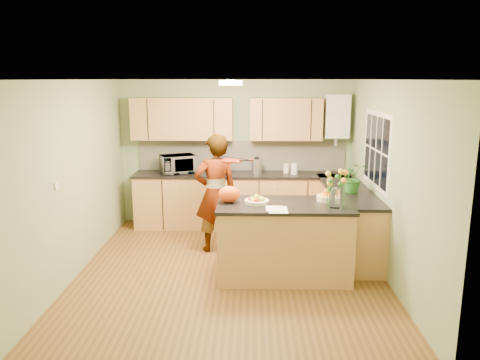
{
  "coord_description": "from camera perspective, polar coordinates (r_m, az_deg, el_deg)",
  "views": [
    {
      "loc": [
        0.27,
        -5.82,
        2.51
      ],
      "look_at": [
        0.12,
        0.5,
        1.14
      ],
      "focal_mm": 35.0,
      "sensor_mm": 36.0,
      "label": 1
    }
  ],
  "objects": [
    {
      "name": "flower_vase",
      "position": [
        5.74,
        11.63,
        0.03
      ],
      "size": [
        0.29,
        0.29,
        0.53
      ],
      "rotation": [
        0.0,
        0.0,
        0.22
      ],
      "color": "silver",
      "rests_on": "peninsula_island"
    },
    {
      "name": "wall_left",
      "position": [
        6.38,
        -19.49,
        0.13
      ],
      "size": [
        0.02,
        4.5,
        2.5
      ],
      "primitive_type": "cube",
      "color": "#8DA475",
      "rests_on": "floor"
    },
    {
      "name": "wall_front",
      "position": [
        3.8,
        -2.77,
        -7.15
      ],
      "size": [
        4.0,
        0.02,
        2.5
      ],
      "primitive_type": "cube",
      "color": "#8DA475",
      "rests_on": "floor"
    },
    {
      "name": "right_counter",
      "position": [
        7.12,
        12.96,
        -4.72
      ],
      "size": [
        0.62,
        2.24,
        0.94
      ],
      "color": "tan",
      "rests_on": "floor"
    },
    {
      "name": "jar_white",
      "position": [
        7.9,
        6.64,
        1.36
      ],
      "size": [
        0.15,
        0.15,
        0.18
      ],
      "primitive_type": "cylinder",
      "rotation": [
        0.0,
        0.0,
        -0.3
      ],
      "color": "white",
      "rests_on": "back_counter"
    },
    {
      "name": "peninsula_island",
      "position": [
        6.06,
        5.35,
        -7.31
      ],
      "size": [
        1.7,
        0.87,
        0.97
      ],
      "color": "tan",
      "rests_on": "floor"
    },
    {
      "name": "kettle",
      "position": [
        7.93,
        2.05,
        1.81
      ],
      "size": [
        0.18,
        0.18,
        0.33
      ],
      "rotation": [
        0.0,
        0.0,
        0.08
      ],
      "color": "silver",
      "rests_on": "back_counter"
    },
    {
      "name": "potted_plant",
      "position": [
        6.74,
        13.61,
        0.28
      ],
      "size": [
        0.4,
        0.35,
        0.43
      ],
      "primitive_type": "imported",
      "rotation": [
        0.0,
        0.0,
        0.06
      ],
      "color": "#2C7025",
      "rests_on": "right_counter"
    },
    {
      "name": "ceiling",
      "position": [
        5.83,
        -1.29,
        12.13
      ],
      "size": [
        4.0,
        4.5,
        0.02
      ],
      "primitive_type": "cube",
      "color": "white",
      "rests_on": "wall_back"
    },
    {
      "name": "upper_cabinets",
      "position": [
        7.94,
        -1.85,
        7.46
      ],
      "size": [
        3.2,
        0.34,
        0.7
      ],
      "color": "tan",
      "rests_on": "wall_back"
    },
    {
      "name": "fruit_dish",
      "position": [
        5.89,
        2.06,
        -2.45
      ],
      "size": [
        0.31,
        0.31,
        0.11
      ],
      "color": "#F6EEC5",
      "rests_on": "peninsula_island"
    },
    {
      "name": "blue_box",
      "position": [
        7.95,
        -2.36,
        1.74
      ],
      "size": [
        0.35,
        0.29,
        0.25
      ],
      "primitive_type": "cube",
      "rotation": [
        0.0,
        0.0,
        0.21
      ],
      "color": "navy",
      "rests_on": "back_counter"
    },
    {
      "name": "splashback",
      "position": [
        8.17,
        0.18,
        3.01
      ],
      "size": [
        3.6,
        0.02,
        0.52
      ],
      "primitive_type": "cube",
      "color": "beige",
      "rests_on": "back_counter"
    },
    {
      "name": "papers",
      "position": [
        5.62,
        4.64,
        -3.61
      ],
      "size": [
        0.23,
        0.31,
        0.01
      ],
      "primitive_type": "cube",
      "color": "white",
      "rests_on": "peninsula_island"
    },
    {
      "name": "orange_bowl",
      "position": [
        6.11,
        10.52,
        -1.94
      ],
      "size": [
        0.25,
        0.25,
        0.15
      ],
      "color": "#F6EEC5",
      "rests_on": "peninsula_island"
    },
    {
      "name": "floor",
      "position": [
        6.35,
        -1.18,
        -11.06
      ],
      "size": [
        4.5,
        4.5,
        0.0
      ],
      "primitive_type": "plane",
      "color": "brown",
      "rests_on": "ground"
    },
    {
      "name": "jar_cream",
      "position": [
        7.98,
        5.67,
        1.41
      ],
      "size": [
        0.12,
        0.12,
        0.16
      ],
      "primitive_type": "cylinder",
      "rotation": [
        0.0,
        0.0,
        -0.16
      ],
      "color": "#F6EEC5",
      "rests_on": "back_counter"
    },
    {
      "name": "violinist",
      "position": [
        6.85,
        -2.98,
        -1.63
      ],
      "size": [
        0.74,
        0.62,
        1.74
      ],
      "primitive_type": "imported",
      "rotation": [
        0.0,
        0.0,
        3.51
      ],
      "color": "#ECA890",
      "rests_on": "floor"
    },
    {
      "name": "violin",
      "position": [
        6.51,
        -1.42,
        2.36
      ],
      "size": [
        0.57,
        0.49,
        0.14
      ],
      "primitive_type": null,
      "rotation": [
        0.17,
        0.0,
        -0.61
      ],
      "color": "#581B05",
      "rests_on": "violinist"
    },
    {
      "name": "wall_back",
      "position": [
        8.18,
        -0.52,
        3.37
      ],
      "size": [
        4.0,
        0.02,
        2.5
      ],
      "primitive_type": "cube",
      "color": "#8DA475",
      "rests_on": "floor"
    },
    {
      "name": "orange_bag",
      "position": [
        5.93,
        -1.33,
        -1.74
      ],
      "size": [
        0.33,
        0.3,
        0.21
      ],
      "primitive_type": "ellipsoid",
      "rotation": [
        0.0,
        0.0,
        0.25
      ],
      "color": "#FF5015",
      "rests_on": "peninsula_island"
    },
    {
      "name": "wall_right",
      "position": [
        6.2,
        17.55,
        -0.06
      ],
      "size": [
        0.02,
        4.5,
        2.5
      ],
      "primitive_type": "cube",
      "color": "#8DA475",
      "rests_on": "floor"
    },
    {
      "name": "window_right",
      "position": [
        6.72,
        16.27,
        3.53
      ],
      "size": [
        0.01,
        1.3,
        1.05
      ],
      "color": "white",
      "rests_on": "wall_right"
    },
    {
      "name": "back_counter",
      "position": [
        8.04,
        0.14,
        -2.46
      ],
      "size": [
        3.64,
        0.62,
        0.94
      ],
      "color": "tan",
      "rests_on": "floor"
    },
    {
      "name": "microwave",
      "position": [
        8.0,
        -7.58,
        1.94
      ],
      "size": [
        0.67,
        0.58,
        0.31
      ],
      "primitive_type": "imported",
      "rotation": [
        0.0,
        0.0,
        0.42
      ],
      "color": "white",
      "rests_on": "back_counter"
    },
    {
      "name": "light_switch",
      "position": [
        5.82,
        -21.45,
        -0.63
      ],
      "size": [
        0.02,
        0.09,
        0.09
      ],
      "primitive_type": "cube",
      "color": "white",
      "rests_on": "wall_left"
    },
    {
      "name": "ceiling_lamp",
      "position": [
        6.13,
        -1.15,
        11.78
      ],
      "size": [
        0.3,
        0.3,
        0.07
      ],
      "color": "#FFEABF",
      "rests_on": "ceiling"
    },
    {
      "name": "boiler",
      "position": [
        8.07,
        11.71,
        7.62
      ],
      "size": [
        0.4,
        0.3,
        0.86
      ],
      "color": "white",
      "rests_on": "wall_back"
    }
  ]
}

